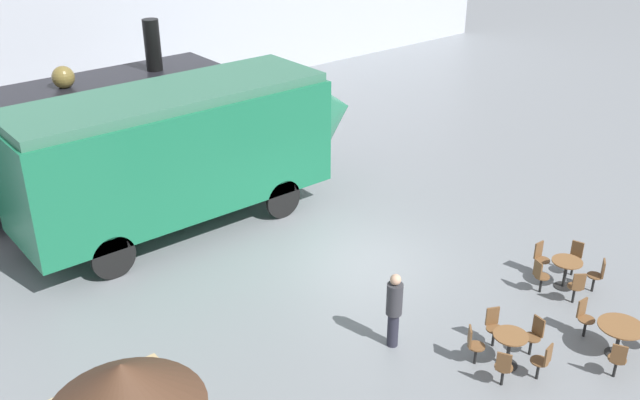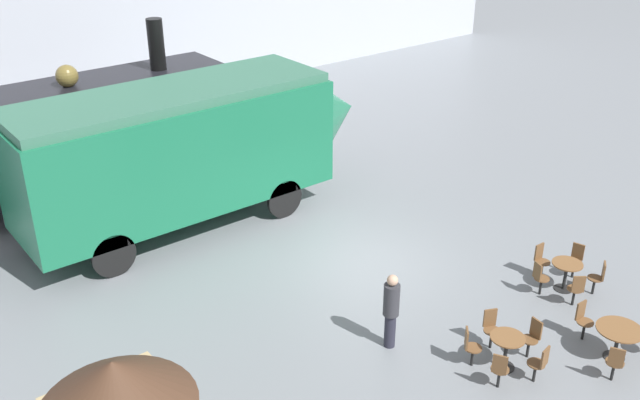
# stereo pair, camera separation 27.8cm
# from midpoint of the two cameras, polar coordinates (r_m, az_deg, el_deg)

# --- Properties ---
(ground_plane) EXTENTS (80.00, 80.00, 0.00)m
(ground_plane) POSITION_cam_midpoint_polar(r_m,az_deg,el_deg) (18.33, 3.11, -5.01)
(ground_plane) COLOR gray
(steam_locomotive) EXTENTS (8.76, 2.56, 4.97)m
(steam_locomotive) POSITION_cam_midpoint_polar(r_m,az_deg,el_deg) (22.46, -18.49, 5.41)
(steam_locomotive) COLOR black
(steam_locomotive) RESTS_ON ground_plane
(streamlined_locomotive) EXTENTS (10.50, 2.87, 3.95)m
(streamlined_locomotive) POSITION_cam_midpoint_polar(r_m,az_deg,el_deg) (19.83, -9.98, 4.52)
(streamlined_locomotive) COLOR #196B47
(streamlined_locomotive) RESTS_ON ground_plane
(cafe_table_near) EXTENTS (0.94, 0.94, 0.72)m
(cafe_table_near) POSITION_cam_midpoint_polar(r_m,az_deg,el_deg) (16.07, 22.43, -9.68)
(cafe_table_near) COLOR black
(cafe_table_near) RESTS_ON ground_plane
(cafe_table_mid) EXTENTS (0.72, 0.72, 0.73)m
(cafe_table_mid) POSITION_cam_midpoint_polar(r_m,az_deg,el_deg) (17.99, 18.68, -5.17)
(cafe_table_mid) COLOR black
(cafe_table_mid) RESTS_ON ground_plane
(cafe_table_far) EXTENTS (0.70, 0.70, 0.75)m
(cafe_table_far) POSITION_cam_midpoint_polar(r_m,az_deg,el_deg) (15.10, 14.42, -11.05)
(cafe_table_far) COLOR black
(cafe_table_far) RESTS_ON ground_plane
(cafe_chair_1) EXTENTS (0.36, 0.36, 0.87)m
(cafe_chair_1) POSITION_cam_midpoint_polar(r_m,az_deg,el_deg) (16.45, 19.92, -8.66)
(cafe_chair_1) COLOR black
(cafe_chair_1) RESTS_ON ground_plane
(cafe_chair_2) EXTENTS (0.40, 0.39, 0.87)m
(cafe_chair_2) POSITION_cam_midpoint_polar(r_m,az_deg,el_deg) (15.42, 22.23, -11.64)
(cafe_chair_2) COLOR black
(cafe_chair_2) RESTS_ON ground_plane
(cafe_chair_3) EXTENTS (0.40, 0.40, 0.87)m
(cafe_chair_3) POSITION_cam_midpoint_polar(r_m,az_deg,el_deg) (17.43, 19.42, -6.48)
(cafe_chair_3) COLOR black
(cafe_chair_3) RESTS_ON ground_plane
(cafe_chair_4) EXTENTS (0.40, 0.40, 0.87)m
(cafe_chair_4) POSITION_cam_midpoint_polar(r_m,az_deg,el_deg) (18.08, 20.98, -5.51)
(cafe_chair_4) COLOR black
(cafe_chair_4) RESTS_ON ground_plane
(cafe_chair_5) EXTENTS (0.39, 0.37, 0.87)m
(cafe_chair_5) POSITION_cam_midpoint_polar(r_m,az_deg,el_deg) (18.63, 19.34, -4.24)
(cafe_chair_5) COLOR black
(cafe_chair_5) RESTS_ON ground_plane
(cafe_chair_6) EXTENTS (0.36, 0.36, 0.87)m
(cafe_chair_6) POSITION_cam_midpoint_polar(r_m,az_deg,el_deg) (18.35, 16.81, -4.34)
(cafe_chair_6) COLOR black
(cafe_chair_6) RESTS_ON ground_plane
(cafe_chair_7) EXTENTS (0.39, 0.37, 0.87)m
(cafe_chair_7) POSITION_cam_midpoint_polar(r_m,az_deg,el_deg) (17.60, 16.75, -5.71)
(cafe_chair_7) COLOR black
(cafe_chair_7) RESTS_ON ground_plane
(cafe_chair_8) EXTENTS (0.37, 0.36, 0.87)m
(cafe_chair_8) POSITION_cam_midpoint_polar(r_m,az_deg,el_deg) (15.57, 16.32, -10.21)
(cafe_chair_8) COLOR black
(cafe_chair_8) RESTS_ON ground_plane
(cafe_chair_9) EXTENTS (0.38, 0.40, 0.87)m
(cafe_chair_9) POSITION_cam_midpoint_polar(r_m,az_deg,el_deg) (15.62, 13.20, -9.64)
(cafe_chair_9) COLOR black
(cafe_chair_9) RESTS_ON ground_plane
(cafe_chair_10) EXTENTS (0.40, 0.40, 0.87)m
(cafe_chair_10) POSITION_cam_midpoint_polar(r_m,az_deg,el_deg) (15.00, 11.63, -11.15)
(cafe_chair_10) COLOR black
(cafe_chair_10) RESTS_ON ground_plane
(cafe_chair_11) EXTENTS (0.40, 0.39, 0.87)m
(cafe_chair_11) POSITION_cam_midpoint_polar(r_m,az_deg,el_deg) (14.54, 13.93, -12.79)
(cafe_chair_11) COLOR black
(cafe_chair_11) RESTS_ON ground_plane
(cafe_chair_12) EXTENTS (0.36, 0.38, 0.87)m
(cafe_chair_12) POSITION_cam_midpoint_polar(r_m,az_deg,el_deg) (14.91, 16.91, -12.13)
(cafe_chair_12) COLOR black
(cafe_chair_12) RESTS_ON ground_plane
(visitor_person) EXTENTS (0.34, 0.34, 1.75)m
(visitor_person) POSITION_cam_midpoint_polar(r_m,az_deg,el_deg) (15.00, 5.41, -8.55)
(visitor_person) COLOR #262633
(visitor_person) RESTS_ON ground_plane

